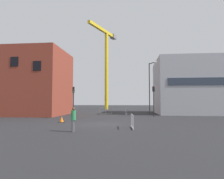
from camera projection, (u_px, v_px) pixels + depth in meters
ground at (103, 124)px, 18.42m from camera, size 160.00×160.00×0.00m
brick_building at (31, 83)px, 30.74m from camera, size 10.56×9.03×9.81m
office_block at (195, 87)px, 33.57m from camera, size 13.03×10.40×9.05m
construction_crane at (106, 58)px, 51.63m from camera, size 5.67×12.50×20.60m
streetlamp_tall at (150, 85)px, 29.66m from camera, size 1.12×1.49×7.84m
traffic_light_near at (154, 96)px, 27.14m from camera, size 0.39×0.33×4.13m
traffic_light_corner at (73, 97)px, 23.99m from camera, size 0.30×0.39×3.85m
pedestrian_walking at (73, 118)px, 13.85m from camera, size 0.34×0.34×1.71m
safety_barrier_left_run at (132, 121)px, 15.55m from camera, size 0.24×2.07×1.08m
safety_barrier_front at (126, 111)px, 30.45m from camera, size 0.23×1.97×1.08m
safety_barrier_rear at (106, 111)px, 31.28m from camera, size 2.05×0.16×1.08m
traffic_cone_on_verge at (62, 119)px, 20.09m from camera, size 0.58×0.58×0.59m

